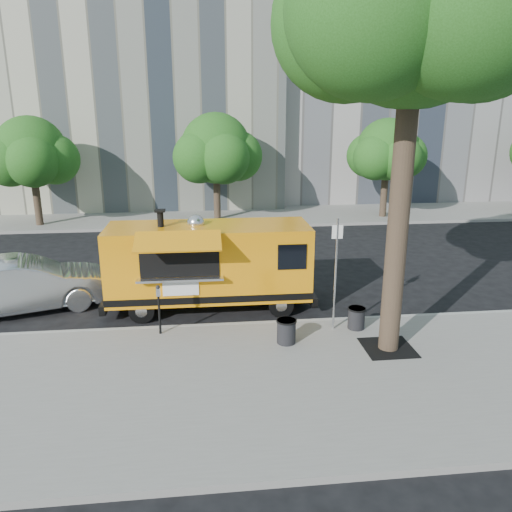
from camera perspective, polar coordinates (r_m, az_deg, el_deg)
The scene contains 16 objects.
ground at distance 14.75m, azimuth 1.33°, elevation -6.59°, with size 120.00×120.00×0.00m, color black.
sidewalk at distance 11.18m, azimuth 4.14°, elevation -14.21°, with size 60.00×6.00×0.15m, color gray.
curb at distance 13.87m, azimuth 1.85°, elevation -7.80°, with size 60.00×0.14×0.16m, color #999993.
far_sidewalk at distance 27.60m, azimuth -2.40°, elevation 4.51°, with size 60.00×5.00×0.15m, color gray.
building_left at distance 36.52m, azimuth -17.74°, elevation 25.54°, with size 22.00×14.00×24.00m, color #B5B097.
building_mid at distance 39.22m, azimuth 15.52°, elevation 22.06°, with size 20.00×14.00×20.00m, color #A09996.
tree_well at distance 12.83m, azimuth 14.84°, elevation -10.10°, with size 1.20×1.20×0.02m, color black.
far_tree_a at distance 27.08m, azimuth -24.32°, elevation 10.79°, with size 3.42×3.42×5.36m.
far_tree_b at distance 26.23m, azimuth -4.60°, elevation 12.14°, with size 3.60×3.60×5.50m.
far_tree_c at distance 27.73m, azimuth 14.76°, elevation 11.66°, with size 3.24×3.24×5.21m.
sign_post at distance 12.97m, azimuth 9.10°, elevation -1.35°, with size 0.28×0.06×3.00m.
parking_meter at distance 13.06m, azimuth -11.05°, elevation -5.38°, with size 0.11×0.11×1.33m.
food_truck at distance 14.68m, azimuth -5.48°, elevation -0.86°, with size 6.17×2.84×3.02m.
sedan at distance 16.19m, azimuth -24.89°, elevation -3.01°, with size 1.70×4.88×1.61m, color #B0B4B8.
trash_bin_left at distance 13.59m, azimuth 11.40°, elevation -6.89°, with size 0.48×0.48×0.58m.
trash_bin_right at distance 12.56m, azimuth 3.48°, elevation -8.50°, with size 0.51×0.51×0.61m.
Camera 1 is at (-1.84, -13.45, 5.76)m, focal length 35.00 mm.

